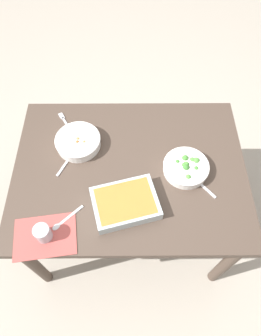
{
  "coord_description": "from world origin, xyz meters",
  "views": [
    {
      "loc": [
        0.0,
        0.8,
        2.06
      ],
      "look_at": [
        0.0,
        0.0,
        0.74
      ],
      "focal_mm": 32.02,
      "sensor_mm": 36.0,
      "label": 1
    }
  ],
  "objects_px": {
    "broccoli_bowl": "(187,167)",
    "drink_cup": "(44,234)",
    "baking_dish": "(126,203)",
    "spoon_by_broccoli": "(199,182)",
    "stew_bowl": "(79,141)",
    "fork_on_table": "(66,122)",
    "spoon_by_stew": "(70,159)",
    "spoon_spare": "(64,221)"
  },
  "relations": [
    {
      "from": "broccoli_bowl",
      "to": "spoon_by_stew",
      "type": "height_order",
      "value": "broccoli_bowl"
    },
    {
      "from": "baking_dish",
      "to": "stew_bowl",
      "type": "bearing_deg",
      "value": -55.01
    },
    {
      "from": "broccoli_bowl",
      "to": "fork_on_table",
      "type": "relative_size",
      "value": 1.43
    },
    {
      "from": "drink_cup",
      "to": "spoon_by_stew",
      "type": "xyz_separation_m",
      "value": [
        -0.06,
        -0.42,
        -0.03
      ]
    },
    {
      "from": "stew_bowl",
      "to": "drink_cup",
      "type": "distance_m",
      "value": 0.52
    },
    {
      "from": "spoon_by_stew",
      "to": "spoon_by_broccoli",
      "type": "height_order",
      "value": "same"
    },
    {
      "from": "broccoli_bowl",
      "to": "drink_cup",
      "type": "xyz_separation_m",
      "value": [
        0.67,
        0.35,
        0.01
      ]
    },
    {
      "from": "baking_dish",
      "to": "spoon_spare",
      "type": "distance_m",
      "value": 0.3
    },
    {
      "from": "fork_on_table",
      "to": "stew_bowl",
      "type": "bearing_deg",
      "value": 119.99
    },
    {
      "from": "stew_bowl",
      "to": "drink_cup",
      "type": "bearing_deg",
      "value": 77.78
    },
    {
      "from": "drink_cup",
      "to": "fork_on_table",
      "type": "xyz_separation_m",
      "value": [
        -0.02,
        -0.67,
        -0.04
      ]
    },
    {
      "from": "baking_dish",
      "to": "broccoli_bowl",
      "type": "bearing_deg",
      "value": -147.17
    },
    {
      "from": "spoon_by_stew",
      "to": "spoon_by_broccoli",
      "type": "xyz_separation_m",
      "value": [
        -0.66,
        0.14,
        0.0
      ]
    },
    {
      "from": "spoon_by_stew",
      "to": "fork_on_table",
      "type": "height_order",
      "value": "spoon_by_stew"
    },
    {
      "from": "stew_bowl",
      "to": "fork_on_table",
      "type": "bearing_deg",
      "value": -60.01
    },
    {
      "from": "broccoli_bowl",
      "to": "spoon_by_stew",
      "type": "distance_m",
      "value": 0.61
    },
    {
      "from": "spoon_by_stew",
      "to": "spoon_by_broccoli",
      "type": "distance_m",
      "value": 0.68
    },
    {
      "from": "stew_bowl",
      "to": "spoon_by_stew",
      "type": "height_order",
      "value": "stew_bowl"
    },
    {
      "from": "drink_cup",
      "to": "spoon_spare",
      "type": "xyz_separation_m",
      "value": [
        -0.08,
        -0.07,
        -0.03
      ]
    },
    {
      "from": "spoon_spare",
      "to": "broccoli_bowl",
      "type": "bearing_deg",
      "value": -155.14
    },
    {
      "from": "drink_cup",
      "to": "spoon_by_broccoli",
      "type": "distance_m",
      "value": 0.78
    },
    {
      "from": "spoon_by_broccoli",
      "to": "spoon_by_stew",
      "type": "bearing_deg",
      "value": -12.03
    },
    {
      "from": "drink_cup",
      "to": "fork_on_table",
      "type": "relative_size",
      "value": 0.52
    },
    {
      "from": "baking_dish",
      "to": "spoon_by_stew",
      "type": "bearing_deg",
      "value": -41.9
    },
    {
      "from": "spoon_by_stew",
      "to": "broccoli_bowl",
      "type": "bearing_deg",
      "value": 173.4
    },
    {
      "from": "baking_dish",
      "to": "drink_cup",
      "type": "xyz_separation_m",
      "value": [
        0.36,
        0.15,
        0.0
      ]
    },
    {
      "from": "drink_cup",
      "to": "fork_on_table",
      "type": "height_order",
      "value": "drink_cup"
    },
    {
      "from": "stew_bowl",
      "to": "baking_dish",
      "type": "height_order",
      "value": "same"
    },
    {
      "from": "stew_bowl",
      "to": "fork_on_table",
      "type": "distance_m",
      "value": 0.19
    },
    {
      "from": "broccoli_bowl",
      "to": "baking_dish",
      "type": "relative_size",
      "value": 0.67
    },
    {
      "from": "baking_dish",
      "to": "drink_cup",
      "type": "relative_size",
      "value": 4.07
    },
    {
      "from": "drink_cup",
      "to": "spoon_by_stew",
      "type": "relative_size",
      "value": 0.51
    },
    {
      "from": "baking_dish",
      "to": "spoon_by_broccoli",
      "type": "relative_size",
      "value": 2.37
    },
    {
      "from": "stew_bowl",
      "to": "spoon_spare",
      "type": "relative_size",
      "value": 1.72
    },
    {
      "from": "baking_dish",
      "to": "spoon_spare",
      "type": "height_order",
      "value": "baking_dish"
    },
    {
      "from": "stew_bowl",
      "to": "baking_dish",
      "type": "relative_size",
      "value": 0.7
    },
    {
      "from": "spoon_spare",
      "to": "fork_on_table",
      "type": "relative_size",
      "value": 0.87
    },
    {
      "from": "broccoli_bowl",
      "to": "spoon_by_broccoli",
      "type": "relative_size",
      "value": 1.6
    },
    {
      "from": "spoon_by_stew",
      "to": "fork_on_table",
      "type": "distance_m",
      "value": 0.26
    },
    {
      "from": "baking_dish",
      "to": "spoon_by_broccoli",
      "type": "bearing_deg",
      "value": -160.99
    },
    {
      "from": "spoon_by_stew",
      "to": "spoon_spare",
      "type": "bearing_deg",
      "value": 91.9
    },
    {
      "from": "baking_dish",
      "to": "fork_on_table",
      "type": "distance_m",
      "value": 0.62
    }
  ]
}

